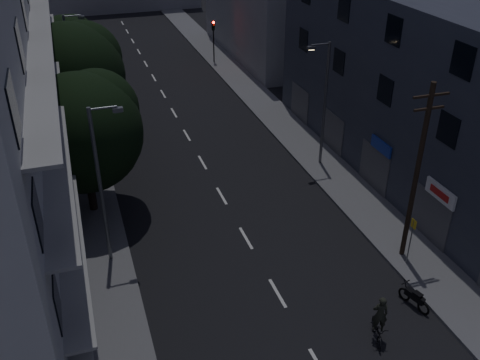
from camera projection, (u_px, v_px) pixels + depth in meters
ground at (185, 133)px, 39.76m from camera, size 160.00×160.00×0.00m
sidewalk_left at (81, 146)px, 37.68m from camera, size 3.00×90.00×0.15m
sidewalk_right at (279, 119)px, 41.76m from camera, size 3.00×90.00×0.15m
lane_markings at (168, 103)px, 44.90m from camera, size 0.15×60.50×0.01m
building_right at (424, 95)px, 31.22m from camera, size 6.19×28.00×11.00m
tree_near at (82, 128)px, 28.05m from camera, size 6.45×6.45×7.96m
tree_mid at (71, 73)px, 34.39m from camera, size 7.06×7.06×8.69m
tree_far at (67, 43)px, 45.79m from camera, size 5.14×5.14×6.36m
traffic_signal_far_right at (213, 33)px, 52.74m from camera, size 0.28×0.37×4.10m
traffic_signal_far_left at (75, 49)px, 47.76m from camera, size 0.28×0.37×4.10m
street_lamp_left_near at (102, 180)px, 24.35m from camera, size 1.51×0.25×8.00m
street_lamp_right at (323, 99)px, 33.13m from camera, size 1.51×0.25×8.00m
street_lamp_left_far at (73, 64)px, 39.18m from camera, size 1.51×0.25×8.00m
utility_pole at (417, 171)px, 24.50m from camera, size 1.80×0.24×9.00m
bus_stop_sign at (412, 234)px, 25.35m from camera, size 0.06×0.35×2.52m
motorcycle at (414, 298)px, 23.59m from camera, size 0.68×1.68×1.10m
cyclist at (378, 325)px, 21.78m from camera, size 1.16×1.84×2.20m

